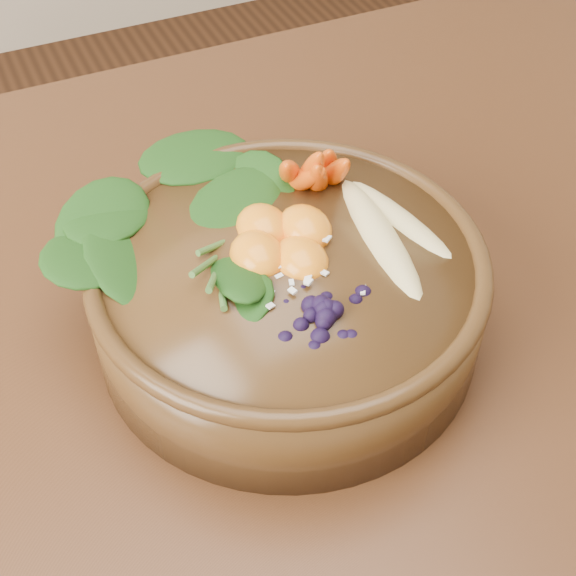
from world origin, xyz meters
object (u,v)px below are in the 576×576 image
(banana_halves, at_px, (391,212))
(dining_table, at_px, (183,400))
(kale_heap, at_px, (200,200))
(carrot_cluster, at_px, (313,138))
(stoneware_bowl, at_px, (288,297))
(blueberry_pile, at_px, (327,294))
(mandarin_cluster, at_px, (281,226))

(banana_halves, bearing_deg, dining_table, 171.22)
(kale_heap, bearing_deg, carrot_cluster, 7.66)
(dining_table, height_order, stoneware_bowl, stoneware_bowl)
(stoneware_bowl, distance_m, blueberry_pile, 0.09)
(carrot_cluster, bearing_deg, blueberry_pile, -109.55)
(carrot_cluster, distance_m, blueberry_pile, 0.16)
(banana_halves, relative_size, blueberry_pile, 1.22)
(carrot_cluster, xyz_separation_m, blueberry_pile, (-0.06, -0.15, -0.02))
(mandarin_cluster, bearing_deg, carrot_cluster, 47.34)
(kale_heap, bearing_deg, blueberry_pile, -71.05)
(mandarin_cluster, bearing_deg, dining_table, 169.27)
(dining_table, distance_m, kale_heap, 0.21)
(dining_table, bearing_deg, mandarin_cluster, -10.73)
(dining_table, height_order, banana_halves, banana_halves)
(stoneware_bowl, height_order, mandarin_cluster, mandarin_cluster)
(banana_halves, distance_m, mandarin_cluster, 0.09)
(stoneware_bowl, distance_m, carrot_cluster, 0.13)
(stoneware_bowl, height_order, carrot_cluster, carrot_cluster)
(stoneware_bowl, bearing_deg, banana_halves, -0.11)
(carrot_cluster, relative_size, mandarin_cluster, 0.87)
(carrot_cluster, bearing_deg, mandarin_cluster, -129.81)
(banana_halves, xyz_separation_m, blueberry_pile, (-0.09, -0.07, 0.01))
(carrot_cluster, relative_size, banana_halves, 0.49)
(kale_heap, bearing_deg, banana_halves, -26.40)
(mandarin_cluster, relative_size, blueberry_pile, 0.69)
(blueberry_pile, bearing_deg, stoneware_bowl, 90.01)
(kale_heap, bearing_deg, dining_table, -146.08)
(blueberry_pile, bearing_deg, mandarin_cluster, 87.88)
(banana_halves, bearing_deg, mandarin_cluster, 170.25)
(dining_table, height_order, blueberry_pile, blueberry_pile)
(blueberry_pile, bearing_deg, carrot_cluster, 67.60)
(mandarin_cluster, bearing_deg, kale_heap, 135.36)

